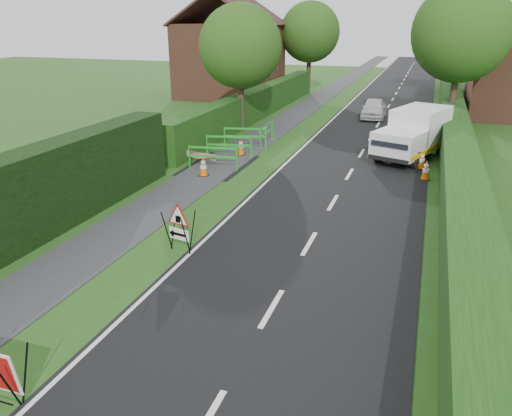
# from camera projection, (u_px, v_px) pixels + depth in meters

# --- Properties ---
(ground) EXTENTS (120.00, 120.00, 0.00)m
(ground) POSITION_uv_depth(u_px,v_px,m) (146.00, 312.00, 10.65)
(ground) COLOR #264A15
(ground) RESTS_ON ground
(road_surface) EXTENTS (6.00, 90.00, 0.02)m
(road_surface) POSITION_uv_depth(u_px,v_px,m) (395.00, 95.00, 40.81)
(road_surface) COLOR black
(road_surface) RESTS_ON ground
(footpath) EXTENTS (2.00, 90.00, 0.02)m
(footpath) POSITION_uv_depth(u_px,v_px,m) (329.00, 92.00, 42.48)
(footpath) COLOR #2D2D30
(footpath) RESTS_ON ground
(hedge_west_far) EXTENTS (1.00, 24.00, 1.80)m
(hedge_west_far) POSITION_uv_depth(u_px,v_px,m) (257.00, 117.00, 31.61)
(hedge_west_far) COLOR #14380F
(hedge_west_far) RESTS_ON ground
(hedge_east) EXTENTS (1.20, 50.00, 1.50)m
(hedge_east) POSITION_uv_depth(u_px,v_px,m) (453.00, 156.00, 22.81)
(hedge_east) COLOR #14380F
(hedge_east) RESTS_ON ground
(house_west) EXTENTS (7.50, 7.40, 7.88)m
(house_west) POSITION_uv_depth(u_px,v_px,m) (230.00, 59.00, 39.17)
(house_west) COLOR brown
(house_west) RESTS_ON ground
(tree_nw) EXTENTS (4.40, 4.40, 6.70)m
(tree_nw) POSITION_uv_depth(u_px,v_px,m) (240.00, 47.00, 26.36)
(tree_nw) COLOR #2D2116
(tree_nw) RESTS_ON ground
(tree_ne) EXTENTS (5.20, 5.20, 7.79)m
(tree_ne) POSITION_uv_depth(u_px,v_px,m) (462.00, 33.00, 26.30)
(tree_ne) COLOR #2D2116
(tree_ne) RESTS_ON ground
(tree_fw) EXTENTS (4.80, 4.80, 7.24)m
(tree_fw) POSITION_uv_depth(u_px,v_px,m) (310.00, 32.00, 40.37)
(tree_fw) COLOR #2D2116
(tree_fw) RESTS_ON ground
(tree_fe) EXTENTS (4.20, 4.20, 6.33)m
(tree_fe) POSITION_uv_depth(u_px,v_px,m) (452.00, 40.00, 40.77)
(tree_fe) COLOR #2D2116
(tree_fe) RESTS_ON ground
(triangle_sign) EXTENTS (0.94, 0.94, 1.17)m
(triangle_sign) POSITION_uv_depth(u_px,v_px,m) (178.00, 224.00, 13.13)
(triangle_sign) COLOR black
(triangle_sign) RESTS_ON ground
(works_van) EXTENTS (3.29, 5.02, 2.15)m
(works_van) POSITION_uv_depth(u_px,v_px,m) (414.00, 132.00, 22.12)
(works_van) COLOR silver
(works_van) RESTS_ON ground
(traffic_cone_0) EXTENTS (0.38, 0.38, 0.79)m
(traffic_cone_0) POSITION_uv_depth(u_px,v_px,m) (426.00, 170.00, 19.27)
(traffic_cone_0) COLOR black
(traffic_cone_0) RESTS_ON ground
(traffic_cone_1) EXTENTS (0.38, 0.38, 0.79)m
(traffic_cone_1) POSITION_uv_depth(u_px,v_px,m) (422.00, 160.00, 20.65)
(traffic_cone_1) COLOR black
(traffic_cone_1) RESTS_ON ground
(traffic_cone_2) EXTENTS (0.38, 0.38, 0.79)m
(traffic_cone_2) POSITION_uv_depth(u_px,v_px,m) (415.00, 148.00, 22.47)
(traffic_cone_2) COLOR black
(traffic_cone_2) RESTS_ON ground
(traffic_cone_3) EXTENTS (0.38, 0.38, 0.79)m
(traffic_cone_3) POSITION_uv_depth(u_px,v_px,m) (203.00, 167.00, 19.72)
(traffic_cone_3) COLOR black
(traffic_cone_3) RESTS_ON ground
(traffic_cone_4) EXTENTS (0.38, 0.38, 0.79)m
(traffic_cone_4) POSITION_uv_depth(u_px,v_px,m) (241.00, 147.00, 22.78)
(traffic_cone_4) COLOR black
(traffic_cone_4) RESTS_ON ground
(ped_barrier_0) EXTENTS (2.09, 0.71, 1.00)m
(ped_barrier_0) POSITION_uv_depth(u_px,v_px,m) (213.00, 155.00, 20.51)
(ped_barrier_0) COLOR #1C9C20
(ped_barrier_0) RESTS_ON ground
(ped_barrier_1) EXTENTS (2.09, 0.77, 1.00)m
(ped_barrier_1) POSITION_uv_depth(u_px,v_px,m) (229.00, 143.00, 22.40)
(ped_barrier_1) COLOR #1C9C20
(ped_barrier_1) RESTS_ON ground
(ped_barrier_2) EXTENTS (2.09, 0.81, 1.00)m
(ped_barrier_2) POSITION_uv_depth(u_px,v_px,m) (245.00, 135.00, 24.04)
(ped_barrier_2) COLOR #1C9C20
(ped_barrier_2) RESTS_ON ground
(ped_barrier_3) EXTENTS (0.38, 2.06, 1.00)m
(ped_barrier_3) POSITION_uv_depth(u_px,v_px,m) (267.00, 132.00, 24.67)
(ped_barrier_3) COLOR #1C9C20
(ped_barrier_3) RESTS_ON ground
(redwhite_plank) EXTENTS (1.48, 0.33, 0.25)m
(redwhite_plank) POSITION_uv_depth(u_px,v_px,m) (202.00, 166.00, 21.22)
(redwhite_plank) COLOR red
(redwhite_plank) RESTS_ON ground
(hatchback_car) EXTENTS (1.54, 3.56, 1.20)m
(hatchback_car) POSITION_uv_depth(u_px,v_px,m) (374.00, 108.00, 31.23)
(hatchback_car) COLOR silver
(hatchback_car) RESTS_ON ground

